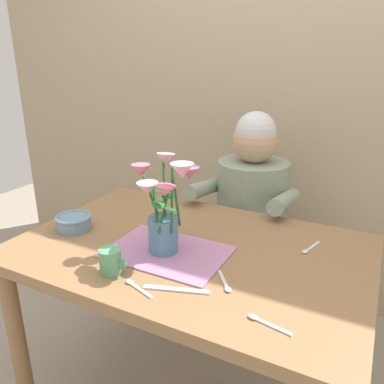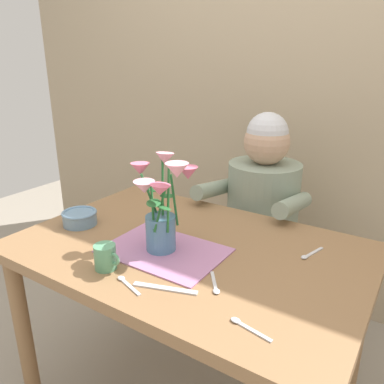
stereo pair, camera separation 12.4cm
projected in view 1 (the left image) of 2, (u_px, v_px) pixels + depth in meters
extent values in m
cube|color=tan|center=(280.00, 80.00, 2.03)|extent=(4.00, 0.10, 2.50)
cube|color=olive|center=(190.00, 251.00, 1.33)|extent=(1.20, 0.80, 0.04)
cylinder|color=olive|center=(19.00, 346.00, 1.40)|extent=(0.06, 0.06, 0.70)
cylinder|color=olive|center=(129.00, 263.00, 1.97)|extent=(0.06, 0.06, 0.70)
cylinder|color=olive|center=(350.00, 327.00, 1.50)|extent=(0.06, 0.06, 0.70)
cylinder|color=#4C4C56|center=(247.00, 289.00, 2.01)|extent=(0.30, 0.30, 0.40)
cylinder|color=gray|center=(251.00, 211.00, 1.86)|extent=(0.34, 0.34, 0.50)
sphere|color=tan|center=(255.00, 141.00, 1.75)|extent=(0.21, 0.21, 0.21)
sphere|color=silver|center=(256.00, 132.00, 1.73)|extent=(0.19, 0.19, 0.19)
cylinder|color=gray|center=(205.00, 188.00, 1.79)|extent=(0.07, 0.33, 0.12)
cylinder|color=gray|center=(284.00, 201.00, 1.62)|extent=(0.07, 0.33, 0.12)
cube|color=#B275A3|center=(167.00, 252.00, 1.27)|extent=(0.40, 0.28, 0.00)
cylinder|color=teal|center=(163.00, 235.00, 1.26)|extent=(0.10, 0.10, 0.13)
cylinder|color=#23602D|center=(172.00, 201.00, 1.19)|extent=(0.02, 0.03, 0.21)
cone|color=pink|center=(182.00, 171.00, 1.12)|extent=(0.09, 0.09, 0.05)
sphere|color=#E5D14C|center=(182.00, 169.00, 1.12)|extent=(0.02, 0.02, 0.02)
cylinder|color=#23602D|center=(176.00, 201.00, 1.24)|extent=(0.03, 0.01, 0.18)
cone|color=#DB6684|center=(190.00, 173.00, 1.23)|extent=(0.07, 0.07, 0.04)
sphere|color=#E5D14C|center=(190.00, 172.00, 1.23)|extent=(0.02, 0.02, 0.02)
cylinder|color=#23602D|center=(164.00, 194.00, 1.24)|extent=(0.04, 0.06, 0.21)
cone|color=pink|center=(166.00, 159.00, 1.24)|extent=(0.06, 0.07, 0.05)
sphere|color=#E5D14C|center=(166.00, 158.00, 1.23)|extent=(0.02, 0.02, 0.02)
cylinder|color=#23602D|center=(152.00, 199.00, 1.24)|extent=(0.03, 0.06, 0.18)
cone|color=#DB6684|center=(141.00, 170.00, 1.23)|extent=(0.09, 0.09, 0.04)
sphere|color=#E5D14C|center=(141.00, 169.00, 1.22)|extent=(0.02, 0.02, 0.02)
cylinder|color=#23602D|center=(156.00, 209.00, 1.21)|extent=(0.05, 0.05, 0.14)
cone|color=pink|center=(148.00, 189.00, 1.17)|extent=(0.09, 0.09, 0.04)
sphere|color=#E5D14C|center=(148.00, 187.00, 1.17)|extent=(0.02, 0.02, 0.02)
cylinder|color=#23602D|center=(164.00, 210.00, 1.19)|extent=(0.02, 0.06, 0.15)
cone|color=#DB6684|center=(165.00, 191.00, 1.13)|extent=(0.09, 0.09, 0.04)
sphere|color=#E5D14C|center=(165.00, 189.00, 1.13)|extent=(0.02, 0.02, 0.02)
ellipsoid|color=#23602D|center=(169.00, 197.00, 1.28)|extent=(0.06, 0.09, 0.03)
ellipsoid|color=#23602D|center=(158.00, 204.00, 1.16)|extent=(0.07, 0.10, 0.03)
ellipsoid|color=#23602D|center=(154.00, 191.00, 1.26)|extent=(0.10, 0.08, 0.02)
ellipsoid|color=#23602D|center=(169.00, 209.00, 1.17)|extent=(0.09, 0.09, 0.03)
cylinder|color=#6689A8|center=(74.00, 223.00, 1.44)|extent=(0.13, 0.13, 0.05)
torus|color=#6689A8|center=(73.00, 217.00, 1.43)|extent=(0.14, 0.14, 0.01)
cube|color=silver|center=(176.00, 289.00, 1.06)|extent=(0.19, 0.08, 0.00)
cylinder|color=#569970|center=(111.00, 261.00, 1.14)|extent=(0.07, 0.07, 0.08)
torus|color=#569970|center=(121.00, 263.00, 1.12)|extent=(0.04, 0.01, 0.04)
cube|color=silver|center=(273.00, 327.00, 0.92)|extent=(0.10, 0.03, 0.00)
ellipsoid|color=silver|center=(253.00, 317.00, 0.95)|extent=(0.03, 0.02, 0.01)
cube|color=silver|center=(223.00, 279.00, 1.11)|extent=(0.07, 0.09, 0.00)
ellipsoid|color=silver|center=(228.00, 289.00, 1.06)|extent=(0.03, 0.03, 0.01)
cube|color=silver|center=(313.00, 247.00, 1.31)|extent=(0.04, 0.10, 0.00)
ellipsoid|color=silver|center=(305.00, 252.00, 1.27)|extent=(0.03, 0.03, 0.01)
cube|color=silver|center=(141.00, 290.00, 1.06)|extent=(0.10, 0.04, 0.00)
ellipsoid|color=silver|center=(130.00, 282.00, 1.10)|extent=(0.03, 0.03, 0.01)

